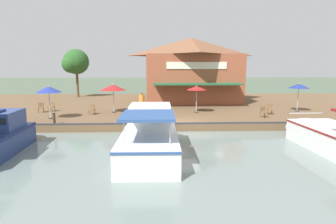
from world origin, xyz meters
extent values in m
plane|color=#4C5B47|center=(0.00, 0.00, 0.00)|extent=(220.00, 220.00, 0.00)
cube|color=brown|center=(-11.00, 0.00, 0.30)|extent=(22.00, 56.00, 0.60)
cube|color=#2D2D33|center=(-0.10, 0.00, 0.65)|extent=(0.20, 50.40, 0.10)
cube|color=brown|center=(-13.88, 2.26, 3.25)|extent=(9.90, 10.15, 5.30)
pyramid|color=brown|center=(-13.88, 2.26, 6.93)|extent=(10.39, 10.65, 2.06)
cube|color=#235633|center=(-8.03, 2.26, 2.90)|extent=(1.80, 8.62, 0.16)
cube|color=silver|center=(-8.89, 2.26, 4.71)|extent=(0.08, 6.09, 0.70)
cylinder|color=#B7B7B7|center=(-5.15, -5.52, 1.74)|extent=(0.06, 0.06, 2.27)
cylinder|color=#2D2D33|center=(-5.15, -5.52, 0.63)|extent=(0.36, 0.36, 0.06)
cone|color=maroon|center=(-5.15, -5.52, 2.80)|extent=(2.26, 2.26, 0.50)
cone|color=white|center=(-5.15, -5.52, 2.82)|extent=(1.40, 1.40, 0.40)
sphere|color=white|center=(-5.15, -5.52, 3.05)|extent=(0.08, 0.08, 0.08)
cylinder|color=#B7B7B7|center=(-2.42, -9.89, 1.76)|extent=(0.06, 0.06, 2.33)
cylinder|color=#2D2D33|center=(-2.42, -9.89, 0.63)|extent=(0.36, 0.36, 0.06)
cone|color=navy|center=(-2.42, -9.89, 2.86)|extent=(1.88, 1.88, 0.46)
cone|color=white|center=(-2.42, -9.89, 2.88)|extent=(1.17, 1.17, 0.37)
sphere|color=white|center=(-2.42, -9.89, 3.09)|extent=(0.08, 0.08, 0.08)
cylinder|color=#B7B7B7|center=(-4.85, 1.70, 1.70)|extent=(0.06, 0.06, 2.20)
cylinder|color=#2D2D33|center=(-4.85, 1.70, 0.63)|extent=(0.36, 0.36, 0.06)
cone|color=maroon|center=(-4.85, 1.70, 2.75)|extent=(1.74, 1.74, 0.34)
cone|color=white|center=(-4.85, 1.70, 2.77)|extent=(1.08, 1.08, 0.27)
sphere|color=white|center=(-4.85, 1.70, 2.92)|extent=(0.08, 0.08, 0.08)
cylinder|color=#B7B7B7|center=(-5.11, 10.85, 1.77)|extent=(0.06, 0.06, 2.34)
cylinder|color=#2D2D33|center=(-5.11, 10.85, 0.63)|extent=(0.36, 0.36, 0.06)
cone|color=navy|center=(-5.11, 10.85, 2.88)|extent=(1.79, 1.79, 0.40)
cone|color=yellow|center=(-5.11, 10.85, 2.90)|extent=(1.11, 1.11, 0.32)
sphere|color=yellow|center=(-5.11, 10.85, 3.08)|extent=(0.08, 0.08, 0.08)
cube|color=brown|center=(-2.17, 6.95, 0.81)|extent=(0.05, 0.05, 0.42)
cube|color=brown|center=(-2.06, 6.57, 0.81)|extent=(0.05, 0.05, 0.42)
cube|color=brown|center=(-2.56, 6.84, 0.81)|extent=(0.05, 0.05, 0.42)
cube|color=brown|center=(-2.44, 6.46, 0.81)|extent=(0.05, 0.05, 0.42)
cube|color=brown|center=(-2.31, 6.70, 1.03)|extent=(0.55, 0.55, 0.05)
cube|color=brown|center=(-2.50, 6.65, 1.25)|extent=(0.16, 0.43, 0.40)
cube|color=brown|center=(-5.20, -11.64, 0.81)|extent=(0.05, 0.05, 0.42)
cube|color=brown|center=(-5.08, -12.02, 0.81)|extent=(0.05, 0.05, 0.42)
cube|color=brown|center=(-5.58, -11.76, 0.81)|extent=(0.05, 0.05, 0.42)
cube|color=brown|center=(-5.46, -12.14, 0.81)|extent=(0.05, 0.05, 0.42)
cube|color=brown|center=(-5.33, -11.89, 1.03)|extent=(0.55, 0.55, 0.05)
cube|color=brown|center=(-5.52, -11.95, 1.25)|extent=(0.17, 0.43, 0.40)
cube|color=brown|center=(-5.63, -11.06, 0.81)|extent=(0.05, 0.05, 0.42)
cube|color=brown|center=(-5.72, -11.45, 0.81)|extent=(0.05, 0.05, 0.42)
cube|color=brown|center=(-6.02, -10.97, 0.81)|extent=(0.05, 0.05, 0.42)
cube|color=brown|center=(-6.11, -11.36, 0.81)|extent=(0.05, 0.05, 0.42)
cube|color=brown|center=(-5.87, -11.21, 1.03)|extent=(0.52, 0.52, 0.05)
cube|color=brown|center=(-6.07, -11.17, 1.25)|extent=(0.13, 0.44, 0.40)
cube|color=brown|center=(-3.89, -7.04, 0.81)|extent=(0.05, 0.05, 0.42)
cube|color=brown|center=(-3.96, -7.44, 0.81)|extent=(0.05, 0.05, 0.42)
cube|color=brown|center=(-4.28, -6.97, 0.81)|extent=(0.05, 0.05, 0.42)
cube|color=brown|center=(-4.35, -7.37, 0.81)|extent=(0.05, 0.05, 0.42)
cube|color=brown|center=(-4.12, -7.20, 1.03)|extent=(0.51, 0.51, 0.05)
cube|color=brown|center=(-4.32, -7.17, 1.25)|extent=(0.12, 0.44, 0.40)
cube|color=brown|center=(-3.44, 7.95, 0.81)|extent=(0.04, 0.04, 0.42)
cube|color=brown|center=(-3.48, 7.56, 0.81)|extent=(0.04, 0.04, 0.42)
cube|color=brown|center=(-3.84, 7.99, 0.81)|extent=(0.04, 0.04, 0.42)
cube|color=brown|center=(-3.88, 7.59, 0.81)|extent=(0.04, 0.04, 0.42)
cube|color=brown|center=(-3.66, 7.77, 1.03)|extent=(0.48, 0.48, 0.05)
cube|color=brown|center=(-3.86, 7.79, 1.25)|extent=(0.08, 0.44, 0.40)
cylinder|color=#337547|center=(-5.29, -3.13, 1.03)|extent=(0.13, 0.13, 0.85)
cylinder|color=#337547|center=(-5.44, -3.03, 1.03)|extent=(0.13, 0.13, 0.85)
cylinder|color=orange|center=(-5.37, -3.08, 1.79)|extent=(0.50, 0.50, 0.68)
sphere|color=brown|center=(-5.37, -3.08, 2.24)|extent=(0.23, 0.23, 0.23)
ellipsoid|color=navy|center=(2.02, -9.98, 0.66)|extent=(2.02, 1.94, 1.15)
cube|color=navy|center=(3.75, -9.85, 1.72)|extent=(2.23, 1.68, 0.96)
cube|color=white|center=(4.86, -2.04, 0.70)|extent=(6.56, 2.75, 1.24)
ellipsoid|color=white|center=(1.59, -2.01, 0.70)|extent=(2.33, 2.58, 1.24)
cube|color=#2D4C84|center=(4.86, -2.04, 1.24)|extent=(6.64, 2.79, 0.10)
cube|color=white|center=(3.71, -2.03, 1.91)|extent=(2.19, 2.18, 1.18)
cube|color=black|center=(4.78, -2.04, 2.06)|extent=(0.08, 1.89, 0.41)
cube|color=#2D4C84|center=(6.40, -2.05, 2.39)|extent=(2.62, 2.31, 0.12)
cylinder|color=silver|center=(7.19, -1.12, 1.86)|extent=(0.05, 0.05, 1.07)
cylinder|color=silver|center=(7.17, -3.00, 1.86)|extent=(0.05, 0.05, 1.07)
cylinder|color=silver|center=(1.33, -2.01, 1.62)|extent=(0.06, 2.16, 0.04)
ellipsoid|color=white|center=(1.90, 7.78, 0.70)|extent=(2.31, 2.65, 1.23)
cylinder|color=silver|center=(1.64, 7.77, 1.61)|extent=(0.11, 2.18, 0.04)
cylinder|color=#473323|center=(-0.35, -8.82, 0.97)|extent=(0.18, 0.18, 0.75)
cylinder|color=#2D2D33|center=(-0.35, -8.82, 1.37)|extent=(0.22, 0.22, 0.04)
cylinder|color=brown|center=(-17.89, -12.44, 2.33)|extent=(0.33, 0.33, 3.46)
sphere|color=#285623|center=(-17.89, -12.44, 5.29)|extent=(3.29, 3.29, 3.29)
sphere|color=#285623|center=(-17.24, -12.94, 4.96)|extent=(2.30, 2.30, 2.30)
cylinder|color=brown|center=(-16.93, 0.71, 2.49)|extent=(0.47, 0.47, 3.79)
sphere|color=#285623|center=(-16.93, 0.71, 5.63)|extent=(3.30, 3.30, 3.30)
sphere|color=#285623|center=(-16.27, 0.21, 5.30)|extent=(2.31, 2.31, 2.31)
camera|label=1|loc=(17.68, -1.58, 4.42)|focal=28.00mm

